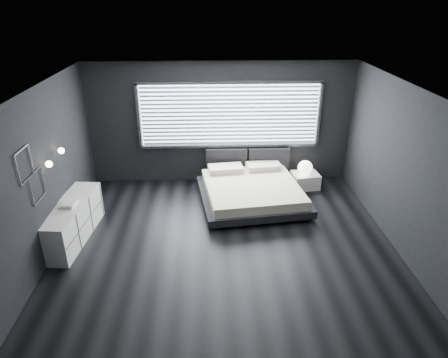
{
  "coord_description": "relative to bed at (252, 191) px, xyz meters",
  "views": [
    {
      "loc": [
        -0.27,
        -6.02,
        4.15
      ],
      "look_at": [
        0.0,
        0.85,
        0.9
      ],
      "focal_mm": 32.0,
      "sensor_mm": 36.0,
      "label": 1
    }
  ],
  "objects": [
    {
      "name": "book_stack",
      "position": [
        -3.39,
        -1.34,
        0.49
      ],
      "size": [
        0.28,
        0.34,
        0.07
      ],
      "color": "silver",
      "rests_on": "dresser"
    },
    {
      "name": "sconce_far",
      "position": [
        -3.51,
        -0.94,
        1.34
      ],
      "size": [
        0.18,
        0.11,
        0.11
      ],
      "color": "silver",
      "rests_on": "ground"
    },
    {
      "name": "window",
      "position": [
        -0.42,
        1.11,
        1.35
      ],
      "size": [
        4.14,
        0.09,
        1.52
      ],
      "color": "white",
      "rests_on": "ground"
    },
    {
      "name": "dresser",
      "position": [
        -3.4,
        -1.28,
        0.1
      ],
      "size": [
        0.67,
        1.83,
        0.72
      ],
      "color": "white",
      "rests_on": "ground"
    },
    {
      "name": "room",
      "position": [
        -0.62,
        -1.59,
        1.14
      ],
      "size": [
        6.04,
        6.0,
        2.8
      ],
      "color": "black",
      "rests_on": "ground"
    },
    {
      "name": "orb_lamp",
      "position": [
        1.28,
        0.62,
        0.25
      ],
      "size": [
        0.33,
        0.33,
        0.33
      ],
      "primitive_type": "sphere",
      "color": "white",
      "rests_on": "nightstand"
    },
    {
      "name": "sconce_near",
      "position": [
        -3.51,
        -1.54,
        1.34
      ],
      "size": [
        0.18,
        0.11,
        0.11
      ],
      "color": "silver",
      "rests_on": "ground"
    },
    {
      "name": "headboard",
      "position": [
        0.01,
        1.05,
        0.31
      ],
      "size": [
        1.96,
        0.16,
        0.52
      ],
      "color": "black",
      "rests_on": "ground"
    },
    {
      "name": "wall_art_lower",
      "position": [
        -3.6,
        -1.89,
        1.12
      ],
      "size": [
        0.01,
        0.48,
        0.48
      ],
      "color": "#47474C",
      "rests_on": "ground"
    },
    {
      "name": "bed",
      "position": [
        0.0,
        0.0,
        0.0
      ],
      "size": [
        2.4,
        2.32,
        0.56
      ],
      "color": "black",
      "rests_on": "ground"
    },
    {
      "name": "nightstand",
      "position": [
        1.31,
        0.65,
        -0.09
      ],
      "size": [
        0.65,
        0.57,
        0.35
      ],
      "primitive_type": "cube",
      "rotation": [
        0.0,
        0.0,
        0.13
      ],
      "color": "white",
      "rests_on": "ground"
    },
    {
      "name": "wall_art_upper",
      "position": [
        -3.6,
        -2.14,
        1.59
      ],
      "size": [
        0.01,
        0.48,
        0.48
      ],
      "color": "#47474C",
      "rests_on": "ground"
    }
  ]
}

